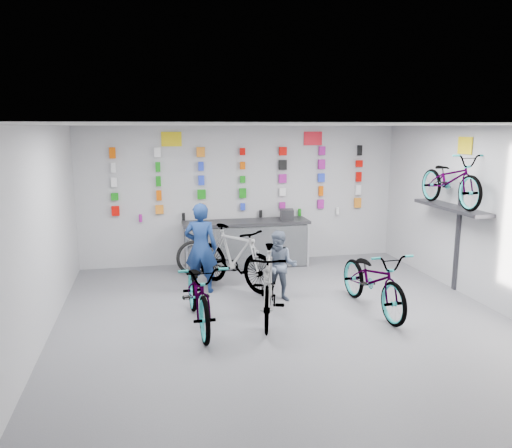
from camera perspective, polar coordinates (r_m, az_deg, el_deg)
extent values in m
plane|color=#55555B|center=(7.60, 4.12, -12.01)|extent=(8.00, 8.00, 0.00)
plane|color=white|center=(6.99, 4.46, 11.23)|extent=(8.00, 8.00, 0.00)
plane|color=#AFAFB2|center=(10.99, -1.60, 3.34)|extent=(7.00, 0.00, 7.00)
plane|color=#AFAFB2|center=(3.67, 22.66, -13.56)|extent=(7.00, 0.00, 7.00)
plane|color=#AFAFB2|center=(7.03, -24.27, -2.04)|extent=(0.00, 8.00, 8.00)
plane|color=#AFAFB2|center=(8.79, 26.75, 0.20)|extent=(0.00, 8.00, 8.00)
cube|color=black|center=(10.75, -1.13, -2.53)|extent=(2.60, 0.60, 0.90)
cube|color=silver|center=(10.46, -0.81, -2.75)|extent=(2.60, 0.02, 0.90)
cube|color=silver|center=(10.29, -7.94, -3.08)|extent=(0.04, 0.04, 0.96)
cube|color=silver|center=(10.78, 5.99, -2.39)|extent=(0.04, 0.04, 0.96)
cube|color=black|center=(10.64, -1.14, 0.19)|extent=(2.70, 0.66, 0.06)
cube|color=#D00702|center=(10.80, -15.75, 1.45)|extent=(0.16, 0.06, 0.20)
cube|color=orange|center=(10.78, -10.97, 1.65)|extent=(0.17, 0.06, 0.19)
cube|color=orange|center=(10.83, -6.21, 1.83)|extent=(0.11, 0.06, 0.19)
cube|color=blue|center=(10.96, -1.52, 2.00)|extent=(0.10, 0.06, 0.15)
cube|color=#971682|center=(11.16, 3.03, 2.15)|extent=(0.13, 0.06, 0.14)
cube|color=#971682|center=(11.42, 7.40, 2.28)|extent=(0.14, 0.06, 0.20)
cube|color=orange|center=(11.75, 11.54, 2.39)|extent=(0.16, 0.06, 0.23)
cube|color=#117F11|center=(10.76, -15.83, 3.03)|extent=(0.15, 0.06, 0.15)
cube|color=#DD5000|center=(10.73, -11.03, 3.23)|extent=(0.11, 0.06, 0.21)
cube|color=#117F11|center=(10.79, -6.24, 3.40)|extent=(0.18, 0.06, 0.20)
cube|color=#117F11|center=(10.91, -1.53, 3.55)|extent=(0.15, 0.06, 0.21)
cube|color=white|center=(11.11, 3.05, 3.68)|extent=(0.14, 0.06, 0.17)
cube|color=#DD5000|center=(11.38, 7.43, 3.77)|extent=(0.10, 0.06, 0.22)
cube|color=white|center=(11.71, 11.60, 3.84)|extent=(0.12, 0.06, 0.22)
cube|color=white|center=(10.72, -15.92, 4.61)|extent=(0.11, 0.06, 0.20)
cube|color=#117F11|center=(10.70, -11.09, 4.82)|extent=(0.10, 0.06, 0.21)
cube|color=blue|center=(10.75, -6.28, 4.99)|extent=(0.12, 0.06, 0.20)
cube|color=#117F11|center=(10.88, -1.54, 5.12)|extent=(0.11, 0.06, 0.15)
cube|color=#971682|center=(11.08, 3.06, 5.22)|extent=(0.17, 0.06, 0.19)
cube|color=blue|center=(11.35, 7.47, 5.28)|extent=(0.15, 0.06, 0.19)
cube|color=#D00702|center=(11.68, 11.66, 5.30)|extent=(0.12, 0.06, 0.22)
cube|color=white|center=(10.69, -16.00, 6.21)|extent=(0.09, 0.06, 0.20)
cube|color=#117F11|center=(10.67, -11.15, 6.42)|extent=(0.10, 0.06, 0.20)
cube|color=blue|center=(10.72, -6.31, 6.58)|extent=(0.11, 0.06, 0.19)
cube|color=#DD5000|center=(10.85, -1.55, 6.70)|extent=(0.11, 0.06, 0.16)
cube|color=black|center=(11.05, 3.08, 6.76)|extent=(0.17, 0.06, 0.22)
cube|color=#971682|center=(11.32, 7.51, 6.79)|extent=(0.15, 0.06, 0.21)
cube|color=#D00702|center=(11.65, 11.71, 6.77)|extent=(0.15, 0.06, 0.15)
cube|color=#DD5000|center=(10.67, -16.09, 7.81)|extent=(0.12, 0.06, 0.22)
cube|color=white|center=(10.65, -11.21, 8.03)|extent=(0.14, 0.06, 0.20)
cube|color=orange|center=(10.71, -6.34, 8.18)|extent=(0.17, 0.06, 0.21)
cube|color=#D00702|center=(10.83, -1.55, 8.28)|extent=(0.11, 0.06, 0.15)
cube|color=#D00702|center=(11.03, 3.09, 8.32)|extent=(0.17, 0.06, 0.18)
cube|color=#971682|center=(11.30, 7.55, 8.30)|extent=(0.14, 0.06, 0.19)
cube|color=black|center=(11.64, 11.77, 8.24)|extent=(0.10, 0.06, 0.23)
cylinder|color=#971682|center=(10.79, -13.06, 0.65)|extent=(0.07, 0.07, 0.16)
cylinder|color=black|center=(10.81, -8.29, 0.84)|extent=(0.07, 0.07, 0.16)
cylinder|color=black|center=(11.05, 0.54, 1.18)|extent=(0.07, 0.07, 0.16)
cylinder|color=#117F11|center=(11.27, 5.01, 1.34)|extent=(0.07, 0.07, 0.16)
cylinder|color=white|center=(11.57, 9.28, 1.49)|extent=(0.07, 0.07, 0.16)
cube|color=#333338|center=(9.62, 21.41, 1.77)|extent=(0.38, 1.90, 0.06)
cube|color=#333338|center=(9.81, 22.06, -1.37)|extent=(0.04, 0.10, 2.00)
cube|color=yellow|center=(10.70, -9.64, 9.54)|extent=(0.42, 0.02, 0.30)
cube|color=red|center=(11.28, 6.53, 9.69)|extent=(0.42, 0.02, 0.30)
cube|color=yellow|center=(9.62, 22.78, 8.27)|extent=(0.02, 0.40, 0.30)
imported|color=gray|center=(7.60, -6.56, -7.79)|extent=(0.79, 2.03, 1.05)
imported|color=gray|center=(7.79, 1.43, -6.91)|extent=(1.03, 1.98, 1.14)
imported|color=gray|center=(8.40, 13.26, -6.16)|extent=(0.84, 2.07, 1.06)
imported|color=gray|center=(9.30, -2.44, -3.79)|extent=(1.64, 1.91, 1.19)
imported|color=gray|center=(9.53, 21.37, 4.75)|extent=(0.63, 1.80, 0.95)
imported|color=navy|center=(9.08, -6.31, -2.72)|extent=(0.69, 0.56, 1.65)
imported|color=slate|center=(8.62, 2.76, -4.83)|extent=(0.73, 0.66, 1.23)
torus|color=black|center=(10.25, -7.14, -3.85)|extent=(0.72, 0.21, 0.71)
torus|color=silver|center=(10.25, -7.14, -3.85)|extent=(0.58, 0.13, 0.58)
cube|color=black|center=(10.82, 3.54, 1.11)|extent=(0.33, 0.34, 0.22)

